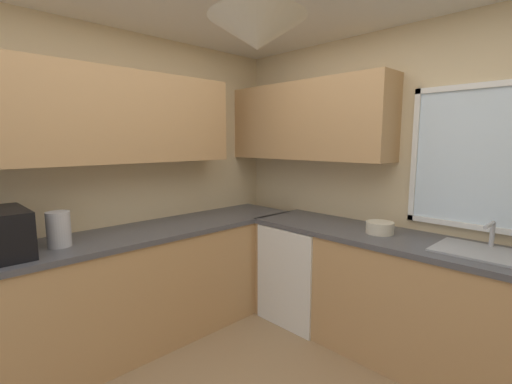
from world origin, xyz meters
TOP-DOWN VIEW (x-y plane):
  - room_shell at (-0.35, 0.44)m, footprint 3.57×3.49m
  - counter_run_left at (-1.42, 0.00)m, footprint 0.65×3.10m
  - counter_run_back at (0.21, 1.37)m, footprint 2.66×0.65m
  - dishwasher at (-0.76, 1.34)m, footprint 0.60×0.60m
  - kettle at (-1.40, -0.48)m, footprint 0.15×0.15m
  - sink_assembly at (0.63, 1.38)m, footprint 0.56×0.40m
  - bowl at (-0.06, 1.37)m, footprint 0.21×0.21m

SIDE VIEW (x-z plane):
  - dishwasher at x=-0.76m, z-range 0.00..0.87m
  - counter_run_left at x=-1.42m, z-range 0.00..0.92m
  - counter_run_back at x=0.21m, z-range 0.00..0.92m
  - sink_assembly at x=0.63m, z-range 0.83..1.03m
  - bowl at x=-0.06m, z-range 0.92..1.01m
  - kettle at x=-1.40m, z-range 0.92..1.16m
  - room_shell at x=-0.35m, z-range 0.42..2.99m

